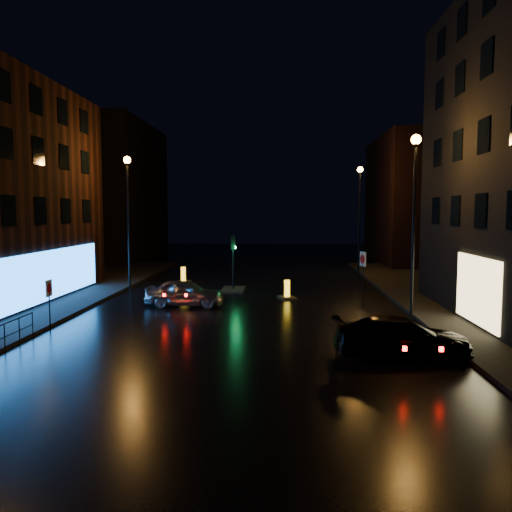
{
  "coord_description": "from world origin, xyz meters",
  "views": [
    {
      "loc": [
        1.86,
        -16.91,
        4.95
      ],
      "look_at": [
        0.59,
        7.15,
        2.8
      ],
      "focal_mm": 35.0,
      "sensor_mm": 36.0,
      "label": 1
    }
  ],
  "objects_px": {
    "dark_sedan": "(402,337)",
    "road_sign_left": "(49,292)",
    "road_sign_right": "(363,263)",
    "silver_hatchback": "(185,293)",
    "bollard_far": "(183,279)",
    "traffic_signal": "(233,283)",
    "bollard_near": "(287,294)"
  },
  "relations": [
    {
      "from": "dark_sedan",
      "to": "road_sign_left",
      "type": "distance_m",
      "value": 14.27
    },
    {
      "from": "dark_sedan",
      "to": "road_sign_right",
      "type": "relative_size",
      "value": 1.79
    },
    {
      "from": "silver_hatchback",
      "to": "dark_sedan",
      "type": "relative_size",
      "value": 0.88
    },
    {
      "from": "bollard_far",
      "to": "traffic_signal",
      "type": "bearing_deg",
      "value": -38.04
    },
    {
      "from": "bollard_near",
      "to": "road_sign_left",
      "type": "relative_size",
      "value": 0.67
    },
    {
      "from": "bollard_far",
      "to": "road_sign_right",
      "type": "distance_m",
      "value": 12.7
    },
    {
      "from": "silver_hatchback",
      "to": "bollard_far",
      "type": "xyz_separation_m",
      "value": [
        -1.8,
        8.54,
        -0.46
      ]
    },
    {
      "from": "bollard_far",
      "to": "silver_hatchback",
      "type": "bearing_deg",
      "value": -75.46
    },
    {
      "from": "bollard_near",
      "to": "road_sign_right",
      "type": "height_order",
      "value": "road_sign_right"
    },
    {
      "from": "bollard_near",
      "to": "bollard_far",
      "type": "height_order",
      "value": "bollard_far"
    },
    {
      "from": "silver_hatchback",
      "to": "road_sign_right",
      "type": "distance_m",
      "value": 10.56
    },
    {
      "from": "traffic_signal",
      "to": "silver_hatchback",
      "type": "bearing_deg",
      "value": -111.05
    },
    {
      "from": "bollard_far",
      "to": "road_sign_left",
      "type": "height_order",
      "value": "road_sign_left"
    },
    {
      "from": "road_sign_right",
      "to": "silver_hatchback",
      "type": "bearing_deg",
      "value": -0.49
    },
    {
      "from": "bollard_near",
      "to": "road_sign_right",
      "type": "xyz_separation_m",
      "value": [
        4.44,
        1.15,
        1.72
      ]
    },
    {
      "from": "traffic_signal",
      "to": "road_sign_left",
      "type": "xyz_separation_m",
      "value": [
        -6.7,
        -10.73,
        1.07
      ]
    },
    {
      "from": "bollard_near",
      "to": "road_sign_right",
      "type": "relative_size",
      "value": 0.54
    },
    {
      "from": "road_sign_left",
      "to": "road_sign_right",
      "type": "height_order",
      "value": "road_sign_right"
    },
    {
      "from": "traffic_signal",
      "to": "bollard_near",
      "type": "xyz_separation_m",
      "value": [
        3.35,
        -2.71,
        -0.27
      ]
    },
    {
      "from": "traffic_signal",
      "to": "road_sign_right",
      "type": "xyz_separation_m",
      "value": [
        7.79,
        -1.56,
        1.45
      ]
    },
    {
      "from": "bollard_near",
      "to": "dark_sedan",
      "type": "bearing_deg",
      "value": -90.49
    },
    {
      "from": "silver_hatchback",
      "to": "dark_sedan",
      "type": "height_order",
      "value": "silver_hatchback"
    },
    {
      "from": "silver_hatchback",
      "to": "road_sign_left",
      "type": "relative_size",
      "value": 1.96
    },
    {
      "from": "bollard_far",
      "to": "road_sign_left",
      "type": "xyz_separation_m",
      "value": [
        -2.88,
        -14.02,
        1.33
      ]
    },
    {
      "from": "dark_sedan",
      "to": "road_sign_left",
      "type": "xyz_separation_m",
      "value": [
        -13.87,
        3.24,
        0.89
      ]
    },
    {
      "from": "silver_hatchback",
      "to": "bollard_near",
      "type": "height_order",
      "value": "silver_hatchback"
    },
    {
      "from": "traffic_signal",
      "to": "bollard_far",
      "type": "xyz_separation_m",
      "value": [
        -3.82,
        3.28,
        -0.26
      ]
    },
    {
      "from": "bollard_near",
      "to": "silver_hatchback",
      "type": "bearing_deg",
      "value": -173.88
    },
    {
      "from": "silver_hatchback",
      "to": "road_sign_right",
      "type": "height_order",
      "value": "road_sign_right"
    },
    {
      "from": "traffic_signal",
      "to": "bollard_near",
      "type": "distance_m",
      "value": 4.31
    },
    {
      "from": "dark_sedan",
      "to": "bollard_far",
      "type": "relative_size",
      "value": 3.61
    },
    {
      "from": "silver_hatchback",
      "to": "dark_sedan",
      "type": "distance_m",
      "value": 12.67
    }
  ]
}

